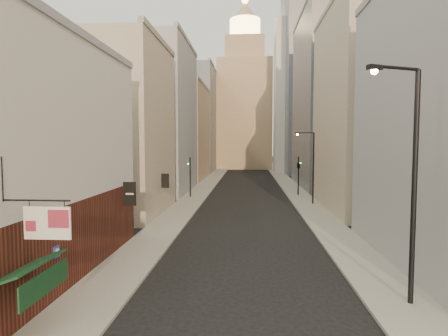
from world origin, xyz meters
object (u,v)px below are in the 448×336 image
at_px(streetlamp_near, 410,173).
at_px(traffic_light_right, 298,165).
at_px(clock_tower, 245,102).
at_px(traffic_light_left, 190,171).
at_px(white_tower, 292,91).
at_px(streetlamp_mid, 311,164).

relative_size(streetlamp_near, traffic_light_right, 1.95).
relative_size(clock_tower, traffic_light_left, 8.98).
height_order(white_tower, streetlamp_near, white_tower).
distance_m(streetlamp_mid, traffic_light_left, 14.61).
bearing_deg(streetlamp_near, white_tower, 64.29).
bearing_deg(white_tower, traffic_light_left, -112.27).
height_order(clock_tower, white_tower, clock_tower).
height_order(streetlamp_mid, traffic_light_left, streetlamp_mid).
distance_m(streetlamp_mid, traffic_light_right, 6.89).
height_order(clock_tower, traffic_light_right, clock_tower).
bearing_deg(white_tower, streetlamp_near, -92.70).
xyz_separation_m(white_tower, traffic_light_right, (-3.54, -38.89, -14.71)).
bearing_deg(streetlamp_mid, clock_tower, 106.65).
bearing_deg(clock_tower, streetlamp_mid, -82.43).
height_order(streetlamp_mid, traffic_light_right, streetlamp_mid).
xyz_separation_m(white_tower, streetlamp_near, (-3.36, -71.27, -13.02)).
relative_size(clock_tower, streetlamp_mid, 5.67).
distance_m(streetlamp_near, traffic_light_right, 32.42).
distance_m(streetlamp_near, traffic_light_left, 32.77).
bearing_deg(traffic_light_left, white_tower, -103.88).
distance_m(clock_tower, white_tower, 17.83).
bearing_deg(streetlamp_mid, streetlamp_near, -81.59).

